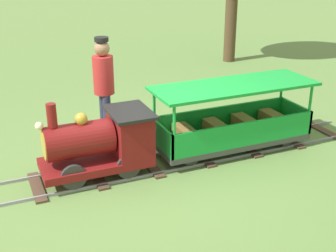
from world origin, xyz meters
TOP-DOWN VIEW (x-y plane):
  - ground_plane at (0.00, 0.00)m, footprint 60.00×60.00m
  - track at (0.00, -0.22)m, footprint 0.78×6.05m
  - locomotive at (0.00, 0.80)m, footprint 0.74×1.45m
  - passenger_car at (0.00, -1.12)m, footprint 0.84×2.35m
  - conductor_person at (0.97, 0.48)m, footprint 0.30×0.30m

SIDE VIEW (x-z plane):
  - ground_plane at x=0.00m, z-range 0.00..0.00m
  - track at x=0.00m, z-range 0.00..0.04m
  - passenger_car at x=0.00m, z-range -0.06..0.91m
  - locomotive at x=0.00m, z-range -0.04..1.00m
  - conductor_person at x=0.97m, z-range 0.15..1.77m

